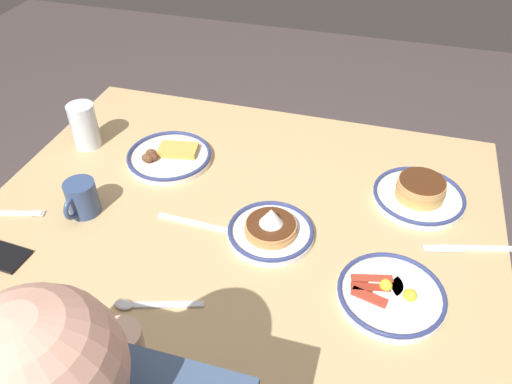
{
  "coord_description": "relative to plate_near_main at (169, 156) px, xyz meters",
  "views": [
    {
      "loc": [
        -0.3,
        0.93,
        1.6
      ],
      "look_at": [
        -0.03,
        -0.02,
        0.78
      ],
      "focal_mm": 35.47,
      "sensor_mm": 36.0,
      "label": 1
    }
  ],
  "objects": [
    {
      "name": "plate_near_main",
      "position": [
        0.0,
        0.0,
        0.0
      ],
      "size": [
        0.24,
        0.24,
        0.04
      ],
      "color": "silver",
      "rests_on": "dining_table"
    },
    {
      "name": "butter_knife",
      "position": [
        -0.81,
        0.13,
        -0.01
      ],
      "size": [
        0.21,
        0.07,
        0.01
      ],
      "color": "silver",
      "rests_on": "dining_table"
    },
    {
      "name": "ground_plane",
      "position": [
        -0.26,
        0.13,
        -0.76
      ],
      "size": [
        6.0,
        6.0,
        0.0
      ],
      "primitive_type": "plane",
      "color": "#473C3C"
    },
    {
      "name": "plate_far_companion",
      "position": [
        -0.36,
        0.22,
        0.01
      ],
      "size": [
        0.21,
        0.21,
        0.08
      ],
      "color": "white",
      "rests_on": "dining_table"
    },
    {
      "name": "plate_far_side",
      "position": [
        -0.65,
        0.33,
        -0.0
      ],
      "size": [
        0.23,
        0.23,
        0.04
      ],
      "color": "white",
      "rests_on": "dining_table"
    },
    {
      "name": "dining_table",
      "position": [
        -0.26,
        0.13,
        -0.13
      ],
      "size": [
        1.28,
        0.95,
        0.75
      ],
      "color": "tan",
      "rests_on": "ground_plane"
    },
    {
      "name": "coffee_mug",
      "position": [
        0.11,
        0.27,
        0.03
      ],
      "size": [
        0.08,
        0.11,
        0.09
      ],
      "color": "#334772",
      "rests_on": "dining_table"
    },
    {
      "name": "fork_near",
      "position": [
        -0.17,
        0.23,
        -0.01
      ],
      "size": [
        0.2,
        0.03,
        0.01
      ],
      "color": "silver",
      "rests_on": "dining_table"
    },
    {
      "name": "fork_far",
      "position": [
        0.3,
        0.33,
        -0.01
      ],
      "size": [
        0.19,
        0.07,
        0.01
      ],
      "color": "silver",
      "rests_on": "dining_table"
    },
    {
      "name": "plate_center_pancakes",
      "position": [
        -0.69,
        -0.02,
        0.01
      ],
      "size": [
        0.24,
        0.24,
        0.06
      ],
      "color": "white",
      "rests_on": "dining_table"
    },
    {
      "name": "drinking_glass",
      "position": [
        0.26,
        -0.0,
        0.05
      ],
      "size": [
        0.08,
        0.08,
        0.13
      ],
      "color": "silver",
      "rests_on": "dining_table"
    },
    {
      "name": "tea_spoon",
      "position": [
        -0.16,
        0.49,
        -0.01
      ],
      "size": [
        0.18,
        0.07,
        0.01
      ],
      "color": "silver",
      "rests_on": "dining_table"
    }
  ]
}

